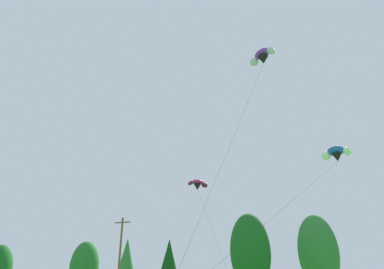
% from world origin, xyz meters
% --- Properties ---
extents(treeline_tree_b, '(4.52, 4.52, 10.06)m').
position_xyz_m(treeline_tree_b, '(-27.82, 48.90, 6.09)').
color(treeline_tree_b, '#472D19').
rests_on(treeline_tree_b, ground_plane).
extents(treeline_tree_c, '(3.82, 3.82, 10.09)m').
position_xyz_m(treeline_tree_c, '(-19.83, 47.79, 6.32)').
color(treeline_tree_c, '#472D19').
rests_on(treeline_tree_c, ground_plane).
extents(treeline_tree_d, '(3.66, 3.66, 9.38)m').
position_xyz_m(treeline_tree_d, '(-12.02, 45.47, 5.88)').
color(treeline_tree_d, '#472D19').
rests_on(treeline_tree_d, ground_plane).
extents(treeline_tree_e, '(5.01, 5.01, 11.89)m').
position_xyz_m(treeline_tree_e, '(-0.49, 43.78, 7.20)').
color(treeline_tree_e, '#472D19').
rests_on(treeline_tree_e, ground_plane).
extents(treeline_tree_f, '(5.05, 5.05, 12.05)m').
position_xyz_m(treeline_tree_f, '(7.55, 47.98, 7.29)').
color(treeline_tree_f, '#472D19').
rests_on(treeline_tree_f, ground_plane).
extents(utility_pole, '(2.20, 0.26, 11.33)m').
position_xyz_m(utility_pole, '(-15.78, 38.52, 5.93)').
color(utility_pole, brown).
rests_on(utility_pole, ground_plane).
extents(parafoil_kite_high_purple, '(8.22, 10.24, 23.98)m').
position_xyz_m(parafoil_kite_high_purple, '(4.51, 28.59, 24.76)').
color(parafoil_kite_high_purple, purple).
extents(parafoil_kite_mid_magenta, '(7.74, 13.57, 12.41)m').
position_xyz_m(parafoil_kite_mid_magenta, '(-4.22, 33.86, 13.45)').
color(parafoil_kite_mid_magenta, '#D12893').
extents(parafoil_kite_far_blue_white, '(14.27, 17.20, 15.24)m').
position_xyz_m(parafoil_kite_far_blue_white, '(10.56, 35.84, 15.99)').
color(parafoil_kite_far_blue_white, blue).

